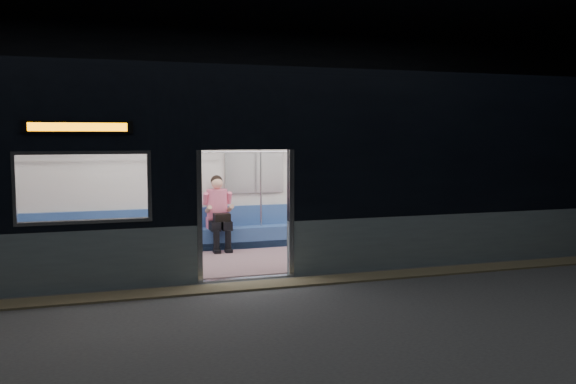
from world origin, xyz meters
TOP-DOWN VIEW (x-y plane):
  - station_floor at (0.00, 0.00)m, footprint 24.00×14.00m
  - station_envelope at (0.00, 0.00)m, footprint 24.00×14.00m
  - tactile_strip at (0.00, 0.55)m, footprint 22.80×0.50m
  - metro_car at (-0.00, 2.54)m, footprint 18.00×3.04m
  - passenger at (0.05, 3.55)m, footprint 0.44×0.75m
  - handbag at (0.08, 3.30)m, footprint 0.39×0.36m
  - transit_map at (0.88, 3.85)m, footprint 1.11×0.03m

SIDE VIEW (x-z plane):
  - station_floor at x=0.00m, z-range -0.01..0.00m
  - tactile_strip at x=0.00m, z-range 0.00..0.03m
  - handbag at x=0.08m, z-range 0.62..0.77m
  - passenger at x=0.05m, z-range 0.11..1.56m
  - transit_map at x=0.88m, z-range 1.15..1.87m
  - metro_car at x=0.00m, z-range 0.17..3.52m
  - station_envelope at x=0.00m, z-range 1.16..6.16m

